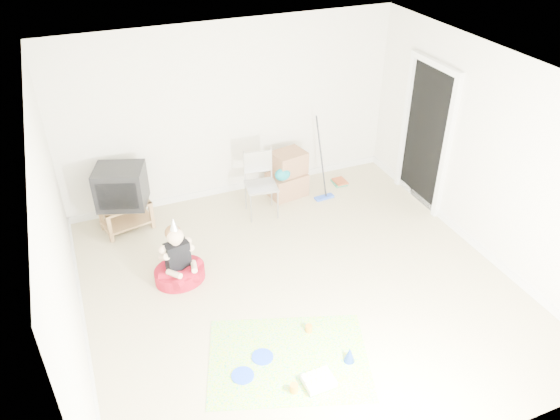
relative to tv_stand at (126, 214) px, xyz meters
name	(u,v)px	position (x,y,z in m)	size (l,w,h in m)	color
ground	(300,287)	(1.72, -2.05, -0.25)	(5.00, 5.00, 0.00)	#C7B98F
doorway_recess	(426,137)	(4.20, -0.85, 0.78)	(0.02, 0.90, 2.05)	black
tv_stand	(126,214)	(0.00, 0.00, 0.00)	(0.73, 0.54, 0.41)	olive
crt_tv	(121,186)	(0.00, 0.00, 0.44)	(0.63, 0.52, 0.55)	black
folding_chair	(261,186)	(1.87, -0.35, 0.22)	(0.48, 0.46, 0.95)	#949499
cardboard_boxes	(287,175)	(2.43, 0.01, 0.09)	(0.62, 0.52, 0.70)	#956748
floor_mop	(325,183)	(2.90, -0.32, 0.01)	(0.31, 0.40, 1.21)	blue
book_pile	(340,182)	(3.33, 0.00, -0.22)	(0.21, 0.26, 0.05)	#287A55
seated_woman	(179,267)	(0.41, -1.36, -0.05)	(0.73, 0.73, 0.90)	#A10E20
party_mat	(288,359)	(1.15, -3.04, -0.24)	(1.65, 1.19, 0.01)	#DC2E7B
birthday_cake	(319,381)	(1.30, -3.45, -0.21)	(0.30, 0.24, 0.14)	white
blue_plate_near	(262,357)	(0.91, -2.92, -0.23)	(0.23, 0.23, 0.01)	blue
blue_plate_far	(243,375)	(0.64, -3.07, -0.23)	(0.23, 0.23, 0.01)	blue
orange_cup_near	(309,328)	(1.51, -2.76, -0.20)	(0.07, 0.07, 0.08)	orange
orange_cup_far	(294,388)	(1.04, -3.44, -0.20)	(0.08, 0.08, 0.09)	orange
blue_party_hat	(350,355)	(1.72, -3.30, -0.15)	(0.12, 0.12, 0.18)	#193AB5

